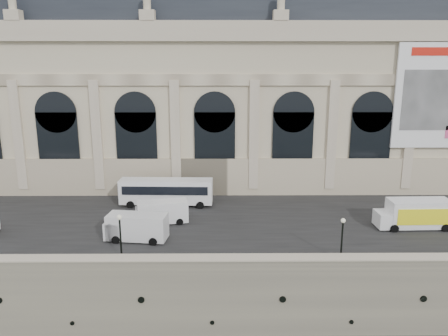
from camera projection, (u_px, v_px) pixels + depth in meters
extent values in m
plane|color=black|center=(258.00, 336.00, 37.86)|extent=(260.00, 260.00, 0.00)
cube|color=gray|center=(241.00, 189.00, 71.14)|extent=(160.00, 70.00, 6.00)
cube|color=#2D2D2D|center=(249.00, 215.00, 50.02)|extent=(160.00, 24.00, 0.06)
cube|color=gray|center=(259.00, 264.00, 36.88)|extent=(160.00, 1.20, 1.10)
cube|color=beige|center=(259.00, 257.00, 36.74)|extent=(160.00, 1.40, 0.12)
cube|color=beige|center=(202.00, 105.00, 63.88)|extent=(68.00, 18.00, 22.00)
cube|color=beige|center=(200.00, 177.00, 57.02)|extent=(68.60, 0.40, 5.00)
cube|color=beige|center=(198.00, 31.00, 52.52)|extent=(69.00, 0.80, 2.40)
cube|color=beige|center=(198.00, 80.00, 54.05)|extent=(68.00, 0.30, 1.40)
cube|color=#252A31|center=(201.00, 4.00, 60.56)|extent=(64.00, 15.00, 6.00)
cube|color=beige|center=(18.00, 136.00, 55.44)|extent=(1.20, 0.50, 14.00)
cube|color=black|center=(59.00, 147.00, 55.90)|extent=(5.20, 0.25, 9.00)
cylinder|color=black|center=(56.00, 112.00, 54.83)|extent=(5.20, 0.25, 5.20)
cube|color=beige|center=(97.00, 136.00, 55.51)|extent=(1.20, 0.50, 14.00)
cube|color=black|center=(137.00, 147.00, 55.98)|extent=(5.20, 0.25, 9.00)
cylinder|color=black|center=(135.00, 112.00, 54.91)|extent=(5.20, 0.25, 5.20)
cube|color=beige|center=(176.00, 136.00, 55.59)|extent=(1.20, 0.50, 14.00)
cube|color=black|center=(215.00, 147.00, 56.05)|extent=(5.20, 0.25, 9.00)
cylinder|color=black|center=(215.00, 112.00, 54.98)|extent=(5.20, 0.25, 5.20)
cube|color=beige|center=(254.00, 136.00, 55.66)|extent=(1.20, 0.50, 14.00)
cube|color=black|center=(292.00, 147.00, 56.13)|extent=(5.20, 0.25, 9.00)
cylinder|color=black|center=(294.00, 112.00, 55.06)|extent=(5.20, 0.25, 5.20)
cube|color=beige|center=(332.00, 136.00, 55.74)|extent=(1.20, 0.50, 14.00)
cube|color=black|center=(370.00, 147.00, 56.20)|extent=(5.20, 0.25, 9.00)
cylinder|color=black|center=(373.00, 112.00, 55.13)|extent=(5.20, 0.25, 5.20)
cube|color=beige|center=(410.00, 135.00, 55.82)|extent=(1.20, 0.50, 14.00)
cube|color=white|center=(431.00, 96.00, 54.45)|extent=(9.00, 0.35, 13.00)
cube|color=red|center=(436.00, 51.00, 52.97)|extent=(6.00, 0.06, 1.00)
cube|color=gray|center=(427.00, 100.00, 54.37)|extent=(6.20, 0.06, 7.50)
cube|color=white|center=(166.00, 191.00, 53.10)|extent=(11.28, 2.71, 2.90)
cube|color=black|center=(120.00, 188.00, 53.18)|extent=(0.15, 2.15, 1.12)
cube|color=black|center=(165.00, 191.00, 51.84)|extent=(10.28, 0.42, 1.03)
cube|color=black|center=(168.00, 185.00, 54.19)|extent=(10.28, 0.42, 1.03)
cylinder|color=black|center=(130.00, 205.00, 52.41)|extent=(0.94, 0.31, 0.93)
cylinder|color=black|center=(135.00, 199.00, 54.67)|extent=(0.94, 0.31, 0.93)
cylinder|color=black|center=(200.00, 205.00, 52.20)|extent=(0.94, 0.31, 0.93)
cylinder|color=black|center=(202.00, 199.00, 54.47)|extent=(0.94, 0.31, 0.93)
cube|color=silver|center=(137.00, 227.00, 42.83)|extent=(6.03, 2.97, 2.46)
cube|color=silver|center=(115.00, 229.00, 43.19)|extent=(1.89, 2.44, 1.71)
cube|color=black|center=(109.00, 223.00, 43.12)|extent=(0.31, 1.92, 0.86)
cylinder|color=black|center=(116.00, 240.00, 42.21)|extent=(0.84, 0.37, 0.81)
cylinder|color=black|center=(124.00, 231.00, 44.38)|extent=(0.84, 0.37, 0.81)
cylinder|color=black|center=(153.00, 242.00, 41.78)|extent=(0.84, 0.37, 0.81)
cylinder|color=black|center=(159.00, 233.00, 43.95)|extent=(0.84, 0.37, 0.81)
cube|color=white|center=(163.00, 211.00, 47.44)|extent=(5.69, 3.10, 2.29)
cube|color=white|center=(143.00, 216.00, 47.10)|extent=(1.89, 2.35, 1.60)
cube|color=black|center=(137.00, 211.00, 46.86)|extent=(0.41, 1.77, 0.80)
cylinder|color=black|center=(147.00, 224.00, 46.34)|extent=(0.79, 0.39, 0.76)
cylinder|color=black|center=(147.00, 218.00, 48.33)|extent=(0.79, 0.39, 0.76)
cylinder|color=black|center=(180.00, 222.00, 47.02)|extent=(0.79, 0.39, 0.76)
cylinder|color=black|center=(178.00, 215.00, 49.01)|extent=(0.79, 0.39, 0.76)
cube|color=white|center=(419.00, 213.00, 46.02)|extent=(6.48, 2.62, 2.89)
cube|color=yellow|center=(425.00, 217.00, 44.79)|extent=(5.57, 0.20, 1.71)
cube|color=red|center=(425.00, 217.00, 44.79)|extent=(3.21, 0.12, 0.64)
cube|color=white|center=(384.00, 219.00, 46.06)|extent=(1.77, 2.40, 1.61)
cylinder|color=black|center=(394.00, 229.00, 45.02)|extent=(0.86, 0.32, 0.86)
cylinder|color=black|center=(385.00, 220.00, 47.41)|extent=(0.86, 0.32, 0.86)
cylinder|color=black|center=(445.00, 228.00, 45.19)|extent=(0.86, 0.32, 0.86)
cylinder|color=black|center=(434.00, 220.00, 47.58)|extent=(0.86, 0.32, 0.86)
cylinder|color=black|center=(122.00, 258.00, 38.73)|extent=(0.44, 0.44, 0.40)
cylinder|color=black|center=(121.00, 240.00, 38.30)|extent=(0.16, 0.16, 3.98)
sphere|color=beige|center=(119.00, 217.00, 37.80)|extent=(0.44, 0.44, 0.44)
cylinder|color=black|center=(341.00, 259.00, 38.56)|extent=(0.41, 0.41, 0.37)
cylinder|color=black|center=(342.00, 242.00, 38.16)|extent=(0.15, 0.15, 3.74)
sphere|color=beige|center=(343.00, 221.00, 37.69)|extent=(0.41, 0.41, 0.41)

